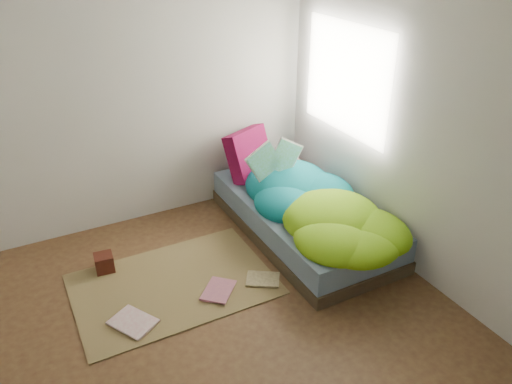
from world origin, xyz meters
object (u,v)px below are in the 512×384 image
open_book (275,149)px  floor_book_b (206,288)px  floor_book_a (121,332)px  bed (303,218)px  pillow_magenta (249,154)px  wooden_box (104,263)px

open_book → floor_book_b: open_book is taller
floor_book_b → floor_book_a: bearing=-123.1°
bed → pillow_magenta: pillow_magenta is taller
pillow_magenta → floor_book_b: 1.57m
open_book → floor_book_b: 1.40m
floor_book_a → bed: bearing=-14.6°
bed → wooden_box: bearing=171.2°
pillow_magenta → open_book: 0.56m
floor_book_a → floor_book_b: (0.74, 0.17, 0.00)m
floor_book_a → floor_book_b: size_ratio=1.10×
bed → floor_book_a: (-1.90, -0.54, -0.14)m
open_book → wooden_box: open_book is taller
pillow_magenta → floor_book_b: size_ratio=1.66×
open_book → floor_book_a: open_book is taller
open_book → wooden_box: size_ratio=3.13×
bed → pillow_magenta: 0.87m
bed → open_book: (-0.18, 0.24, 0.66)m
floor_book_a → floor_book_b: 0.76m
floor_book_b → wooden_box: bearing=179.4°
bed → pillow_magenta: bearing=104.7°
wooden_box → floor_book_a: (-0.07, -0.82, -0.06)m
pillow_magenta → open_book: open_book is taller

